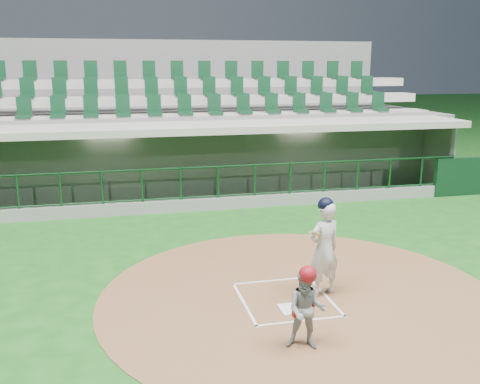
{
  "coord_description": "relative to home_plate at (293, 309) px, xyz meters",
  "views": [
    {
      "loc": [
        -2.77,
        -8.63,
        4.05
      ],
      "look_at": [
        -0.15,
        2.6,
        1.3
      ],
      "focal_mm": 40.0,
      "sensor_mm": 36.0,
      "label": 1
    }
  ],
  "objects": [
    {
      "name": "seating_deck",
      "position": [
        0.0,
        11.61,
        1.4
      ],
      "size": [
        17.0,
        6.72,
        5.15
      ],
      "color": "slate",
      "rests_on": "ground"
    },
    {
      "name": "dirt_circle",
      "position": [
        0.3,
        0.5,
        -0.02
      ],
      "size": [
        7.2,
        7.2,
        0.01
      ],
      "primitive_type": "cylinder",
      "color": "brown",
      "rests_on": "ground"
    },
    {
      "name": "home_plate",
      "position": [
        0.0,
        0.0,
        0.0
      ],
      "size": [
        0.43,
        0.43,
        0.02
      ],
      "primitive_type": "cube",
      "color": "white",
      "rests_on": "dirt_circle"
    },
    {
      "name": "ground",
      "position": [
        0.0,
        0.7,
        -0.02
      ],
      "size": [
        120.0,
        120.0,
        0.0
      ],
      "primitive_type": "plane",
      "color": "#164F17",
      "rests_on": "ground"
    },
    {
      "name": "batter_box_chalk",
      "position": [
        0.0,
        0.4,
        -0.0
      ],
      "size": [
        1.55,
        1.8,
        0.01
      ],
      "color": "white",
      "rests_on": "ground"
    },
    {
      "name": "dugout_structure",
      "position": [
        0.18,
        8.52,
        0.94
      ],
      "size": [
        16.4,
        3.7,
        3.0
      ],
      "color": "slate",
      "rests_on": "ground"
    },
    {
      "name": "catcher",
      "position": [
        -0.22,
        -1.24,
        0.61
      ],
      "size": [
        0.71,
        0.64,
        1.27
      ],
      "color": "gray",
      "rests_on": "dirt_circle"
    },
    {
      "name": "batter",
      "position": [
        0.72,
        0.47,
        0.89
      ],
      "size": [
        0.9,
        0.92,
        1.8
      ],
      "color": "silver",
      "rests_on": "dirt_circle"
    }
  ]
}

